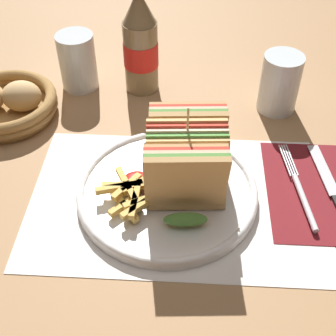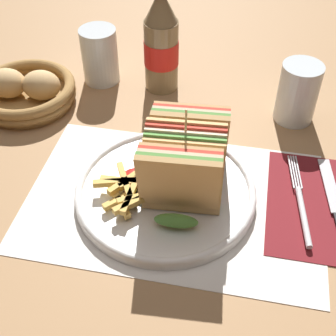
{
  "view_description": "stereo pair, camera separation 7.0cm",
  "coord_description": "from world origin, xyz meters",
  "px_view_note": "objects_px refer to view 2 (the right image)",
  "views": [
    {
      "loc": [
        0.04,
        -0.51,
        0.53
      ],
      "look_at": [
        0.01,
        -0.0,
        0.04
      ],
      "focal_mm": 50.0,
      "sensor_mm": 36.0,
      "label": 1
    },
    {
      "loc": [
        0.11,
        -0.5,
        0.53
      ],
      "look_at": [
        0.01,
        -0.0,
        0.04
      ],
      "focal_mm": 50.0,
      "sensor_mm": 36.0,
      "label": 2
    }
  ],
  "objects_px": {
    "club_sandwich": "(185,161)",
    "plate_main": "(165,191)",
    "coke_bottle_near": "(161,43)",
    "glass_near": "(298,93)",
    "fork": "(302,206)",
    "glass_far": "(100,59)",
    "bread_basket": "(25,91)",
    "knife": "(335,205)"
  },
  "relations": [
    {
      "from": "club_sandwich",
      "to": "plate_main",
      "type": "bearing_deg",
      "value": -166.89
    },
    {
      "from": "knife",
      "to": "bread_basket",
      "type": "bearing_deg",
      "value": 156.02
    },
    {
      "from": "plate_main",
      "to": "coke_bottle_near",
      "type": "bearing_deg",
      "value": 102.86
    },
    {
      "from": "fork",
      "to": "bread_basket",
      "type": "height_order",
      "value": "bread_basket"
    },
    {
      "from": "club_sandwich",
      "to": "glass_near",
      "type": "distance_m",
      "value": 0.28
    },
    {
      "from": "knife",
      "to": "glass_near",
      "type": "distance_m",
      "value": 0.23
    },
    {
      "from": "glass_far",
      "to": "bread_basket",
      "type": "relative_size",
      "value": 0.58
    },
    {
      "from": "plate_main",
      "to": "fork",
      "type": "xyz_separation_m",
      "value": [
        0.2,
        0.01,
        -0.0
      ]
    },
    {
      "from": "fork",
      "to": "glass_near",
      "type": "xyz_separation_m",
      "value": [
        -0.01,
        0.23,
        0.05
      ]
    },
    {
      "from": "fork",
      "to": "bread_basket",
      "type": "xyz_separation_m",
      "value": [
        -0.51,
        0.18,
        0.02
      ]
    },
    {
      "from": "glass_far",
      "to": "fork",
      "type": "bearing_deg",
      "value": -35.54
    },
    {
      "from": "club_sandwich",
      "to": "glass_far",
      "type": "relative_size",
      "value": 1.67
    },
    {
      "from": "club_sandwich",
      "to": "glass_near",
      "type": "bearing_deg",
      "value": 54.79
    },
    {
      "from": "coke_bottle_near",
      "to": "bread_basket",
      "type": "xyz_separation_m",
      "value": [
        -0.24,
        -0.1,
        -0.07
      ]
    },
    {
      "from": "knife",
      "to": "coke_bottle_near",
      "type": "xyz_separation_m",
      "value": [
        -0.32,
        0.26,
        0.09
      ]
    },
    {
      "from": "plate_main",
      "to": "glass_far",
      "type": "bearing_deg",
      "value": 123.08
    },
    {
      "from": "knife",
      "to": "glass_near",
      "type": "height_order",
      "value": "glass_near"
    },
    {
      "from": "fork",
      "to": "glass_near",
      "type": "height_order",
      "value": "glass_near"
    },
    {
      "from": "plate_main",
      "to": "glass_near",
      "type": "height_order",
      "value": "glass_near"
    },
    {
      "from": "coke_bottle_near",
      "to": "bread_basket",
      "type": "height_order",
      "value": "coke_bottle_near"
    },
    {
      "from": "coke_bottle_near",
      "to": "plate_main",
      "type": "bearing_deg",
      "value": -77.14
    },
    {
      "from": "fork",
      "to": "club_sandwich",
      "type": "bearing_deg",
      "value": 173.53
    },
    {
      "from": "knife",
      "to": "bread_basket",
      "type": "xyz_separation_m",
      "value": [
        -0.56,
        0.16,
        0.02
      ]
    },
    {
      "from": "plate_main",
      "to": "coke_bottle_near",
      "type": "relative_size",
      "value": 1.24
    },
    {
      "from": "fork",
      "to": "plate_main",
      "type": "bearing_deg",
      "value": 175.15
    },
    {
      "from": "fork",
      "to": "knife",
      "type": "xyz_separation_m",
      "value": [
        0.05,
        0.02,
        -0.0
      ]
    },
    {
      "from": "glass_far",
      "to": "coke_bottle_near",
      "type": "bearing_deg",
      "value": -0.21
    },
    {
      "from": "plate_main",
      "to": "bread_basket",
      "type": "relative_size",
      "value": 1.46
    },
    {
      "from": "plate_main",
      "to": "bread_basket",
      "type": "distance_m",
      "value": 0.36
    },
    {
      "from": "plate_main",
      "to": "glass_far",
      "type": "xyz_separation_m",
      "value": [
        -0.19,
        0.29,
        0.04
      ]
    },
    {
      "from": "coke_bottle_near",
      "to": "glass_far",
      "type": "relative_size",
      "value": 2.03
    },
    {
      "from": "glass_near",
      "to": "fork",
      "type": "bearing_deg",
      "value": -86.55
    },
    {
      "from": "coke_bottle_near",
      "to": "glass_near",
      "type": "height_order",
      "value": "coke_bottle_near"
    },
    {
      "from": "knife",
      "to": "glass_near",
      "type": "bearing_deg",
      "value": 98.97
    },
    {
      "from": "fork",
      "to": "glass_near",
      "type": "distance_m",
      "value": 0.23
    },
    {
      "from": "club_sandwich",
      "to": "knife",
      "type": "height_order",
      "value": "club_sandwich"
    },
    {
      "from": "knife",
      "to": "glass_far",
      "type": "height_order",
      "value": "glass_far"
    },
    {
      "from": "plate_main",
      "to": "bread_basket",
      "type": "xyz_separation_m",
      "value": [
        -0.31,
        0.19,
        0.01
      ]
    },
    {
      "from": "club_sandwich",
      "to": "bread_basket",
      "type": "height_order",
      "value": "club_sandwich"
    },
    {
      "from": "plate_main",
      "to": "knife",
      "type": "relative_size",
      "value": 1.42
    },
    {
      "from": "fork",
      "to": "bread_basket",
      "type": "relative_size",
      "value": 0.98
    },
    {
      "from": "plate_main",
      "to": "bread_basket",
      "type": "bearing_deg",
      "value": 148.3
    }
  ]
}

